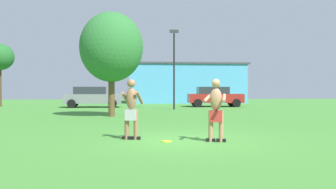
{
  "coord_description": "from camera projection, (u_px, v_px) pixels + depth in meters",
  "views": [
    {
      "loc": [
        -1.68,
        -10.57,
        1.47
      ],
      "look_at": [
        -0.46,
        1.27,
        1.27
      ],
      "focal_mm": 40.64,
      "sensor_mm": 36.0,
      "label": 1
    }
  ],
  "objects": [
    {
      "name": "ground_plane",
      "position": [
        189.0,
        140.0,
        10.71
      ],
      "size": [
        80.0,
        80.0,
        0.0
      ],
      "primitive_type": "plane",
      "color": "#428433"
    },
    {
      "name": "player_near",
      "position": [
        131.0,
        108.0,
        10.88
      ],
      "size": [
        0.65,
        0.68,
        1.73
      ],
      "color": "black",
      "rests_on": "ground_plane"
    },
    {
      "name": "player_in_red",
      "position": [
        216.0,
        109.0,
        10.39
      ],
      "size": [
        0.74,
        0.71,
        1.72
      ],
      "color": "black",
      "rests_on": "ground_plane"
    },
    {
      "name": "frisbee",
      "position": [
        166.0,
        141.0,
        10.43
      ],
      "size": [
        0.3,
        0.3,
        0.03
      ],
      "primitive_type": "cylinder",
      "color": "yellow",
      "rests_on": "ground_plane"
    },
    {
      "name": "car_gray_near_post",
      "position": [
        92.0,
        97.0,
        29.16
      ],
      "size": [
        4.33,
        2.07,
        1.58
      ],
      "color": "slate",
      "rests_on": "ground_plane"
    },
    {
      "name": "car_red_mid_lot",
      "position": [
        215.0,
        96.0,
        30.21
      ],
      "size": [
        4.38,
        2.19,
        1.58
      ],
      "color": "maroon",
      "rests_on": "ground_plane"
    },
    {
      "name": "lamp_post",
      "position": [
        174.0,
        60.0,
        26.05
      ],
      "size": [
        0.6,
        0.24,
        5.47
      ],
      "color": "black",
      "rests_on": "ground_plane"
    },
    {
      "name": "outbuilding_behind_lot",
      "position": [
        185.0,
        83.0,
        39.33
      ],
      "size": [
        11.91,
        6.51,
        3.97
      ],
      "color": "#4C9ED1",
      "rests_on": "ground_plane"
    },
    {
      "name": "tree_right_field",
      "position": [
        111.0,
        47.0,
        19.69
      ],
      "size": [
        3.28,
        3.28,
        5.42
      ],
      "color": "brown",
      "rests_on": "ground_plane"
    }
  ]
}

